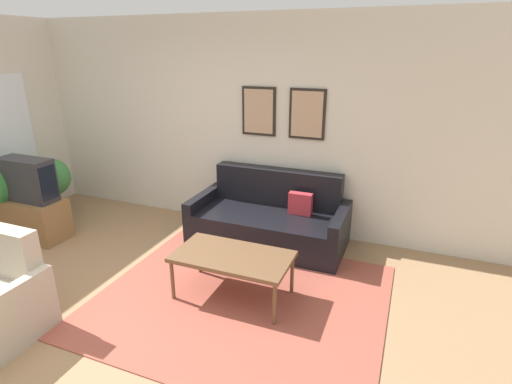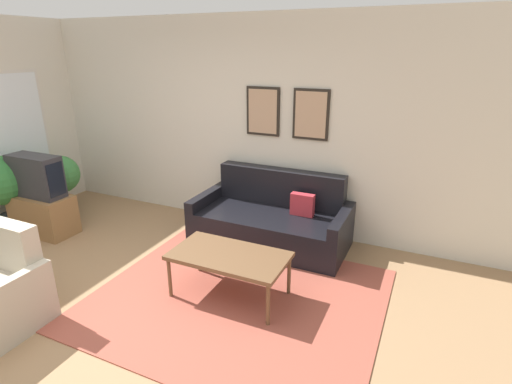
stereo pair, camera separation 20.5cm
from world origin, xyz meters
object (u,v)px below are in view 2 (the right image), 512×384
at_px(couch, 272,220).
at_px(tv, 36,176).
at_px(coffee_table, 229,258).
at_px(potted_plant_tall, 2,183).

height_order(couch, tv, tv).
xyz_separation_m(coffee_table, potted_plant_tall, (-3.38, 0.13, 0.24)).
distance_m(couch, potted_plant_tall, 3.51).
bearing_deg(potted_plant_tall, tv, 14.14).
xyz_separation_m(tv, potted_plant_tall, (-0.50, -0.13, -0.12)).
bearing_deg(coffee_table, potted_plant_tall, 177.86).
relative_size(couch, tv, 2.62).
height_order(couch, potted_plant_tall, potted_plant_tall).
bearing_deg(coffee_table, tv, 174.99).
bearing_deg(couch, coffee_table, -86.74).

